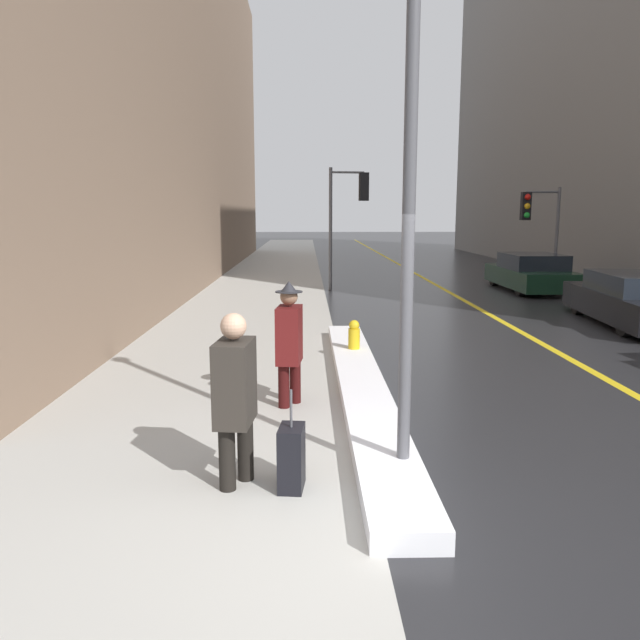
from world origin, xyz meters
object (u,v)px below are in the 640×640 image
object	(u,v)px
pedestrian_trailing	(235,392)
pedestrian_nearside	(289,339)
rolling_suitcase	(291,458)
fire_hydrant	(354,340)
traffic_light_near	(351,202)
traffic_light_far	(537,217)
parked_car_black	(636,300)
parked_car_dark_green	(531,273)
lamp_post	(410,146)

from	to	relation	value
pedestrian_trailing	pedestrian_nearside	world-z (taller)	pedestrian_nearside
rolling_suitcase	fire_hydrant	size ratio (longest dim) A/B	1.36
traffic_light_near	fire_hydrant	world-z (taller)	traffic_light_near
traffic_light_far	pedestrian_nearside	xyz separation A→B (m)	(-7.73, -12.43, -1.49)
parked_car_black	fire_hydrant	xyz separation A→B (m)	(-6.63, -3.29, -0.22)
pedestrian_nearside	rolling_suitcase	bearing A→B (deg)	8.02
traffic_light_far	rolling_suitcase	bearing A→B (deg)	59.18
fire_hydrant	parked_car_dark_green	bearing A→B (deg)	55.95
traffic_light_near	parked_car_dark_green	size ratio (longest dim) A/B	0.90
lamp_post	fire_hydrant	world-z (taller)	lamp_post
lamp_post	fire_hydrant	distance (m)	5.58
traffic_light_far	lamp_post	bearing A→B (deg)	62.14
pedestrian_trailing	pedestrian_nearside	bearing A→B (deg)	176.12
pedestrian_nearside	rolling_suitcase	xyz separation A→B (m)	(0.08, -2.53, -0.60)
lamp_post	rolling_suitcase	bearing A→B (deg)	-166.56
traffic_light_near	parked_car_black	bearing A→B (deg)	-57.38
rolling_suitcase	parked_car_dark_green	bearing A→B (deg)	159.23
traffic_light_near	parked_car_black	world-z (taller)	traffic_light_near
traffic_light_far	parked_car_black	distance (m)	6.81
pedestrian_nearside	parked_car_black	xyz separation A→B (m)	(7.67, 5.87, -0.34)
rolling_suitcase	fire_hydrant	world-z (taller)	rolling_suitcase
traffic_light_near	rolling_suitcase	size ratio (longest dim) A/B	4.16
rolling_suitcase	fire_hydrant	distance (m)	5.20
pedestrian_nearside	parked_car_dark_green	size ratio (longest dim) A/B	0.38
pedestrian_nearside	parked_car_dark_green	world-z (taller)	pedestrian_nearside
lamp_post	pedestrian_nearside	world-z (taller)	lamp_post
lamp_post	parked_car_dark_green	world-z (taller)	lamp_post
pedestrian_nearside	parked_car_dark_green	bearing A→B (deg)	154.37
lamp_post	traffic_light_near	world-z (taller)	lamp_post
lamp_post	parked_car_black	size ratio (longest dim) A/B	1.10
parked_car_dark_green	rolling_suitcase	distance (m)	16.56
traffic_light_near	rolling_suitcase	world-z (taller)	traffic_light_near
lamp_post	pedestrian_nearside	distance (m)	3.36
pedestrian_nearside	parked_car_dark_green	distance (m)	14.40
parked_car_dark_green	fire_hydrant	distance (m)	11.66
parked_car_dark_green	pedestrian_nearside	bearing A→B (deg)	148.35
rolling_suitcase	traffic_light_far	bearing A→B (deg)	159.04
fire_hydrant	traffic_light_near	bearing A→B (deg)	86.44
lamp_post	parked_car_dark_green	size ratio (longest dim) A/B	1.18
pedestrian_nearside	fire_hydrant	size ratio (longest dim) A/B	2.36
lamp_post	pedestrian_trailing	size ratio (longest dim) A/B	3.19
fire_hydrant	traffic_light_far	bearing A→B (deg)	55.83
traffic_light_far	pedestrian_trailing	distance (m)	17.01
lamp_post	traffic_light_near	bearing A→B (deg)	88.00
parked_car_black	fire_hydrant	size ratio (longest dim) A/B	6.76
lamp_post	pedestrian_trailing	distance (m)	2.70
lamp_post	pedestrian_trailing	bearing A→B (deg)	-174.35
traffic_light_far	parked_car_dark_green	world-z (taller)	traffic_light_far
fire_hydrant	rolling_suitcase	bearing A→B (deg)	-100.62
lamp_post	traffic_light_far	xyz separation A→B (m)	(6.58, 14.70, -0.70)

